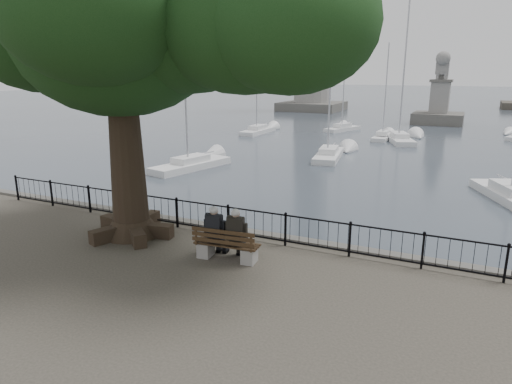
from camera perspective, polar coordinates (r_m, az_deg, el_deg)
The scene contains 15 objects.
harbor at distance 15.22m, azimuth 0.81°, elevation -7.22°, with size 260.00×260.00×1.20m.
railing at distance 14.42m, azimuth 0.00°, elevation -4.00°, with size 22.06×0.06×1.00m.
bench at distance 13.08m, azimuth -3.73°, elevation -7.06°, with size 1.93×0.74×0.99m.
person_left at distance 13.17m, azimuth -4.96°, elevation -5.17°, with size 0.48×0.81×1.58m.
person_right at distance 12.92m, azimuth -2.30°, elevation -5.53°, with size 0.48×0.81×1.58m.
tree at distance 14.34m, azimuth -13.55°, elevation 20.82°, with size 12.67×8.85×10.35m.
lighthouse at distance 75.92m, azimuth 7.31°, elevation 19.27°, with size 9.40×9.40×28.95m.
lion_monument at distance 60.04m, azimuth 21.90°, elevation 9.95°, with size 5.74×5.74×8.53m.
sailboat_a at distance 30.23m, azimuth -8.14°, elevation 3.45°, with size 2.95×6.28×10.49m.
sailboat_b at distance 33.93m, azimuth 9.07°, elevation 4.75°, with size 2.49×5.96×12.36m.
sailboat_c at distance 25.85m, azimuth 29.19°, elevation -0.18°, with size 3.76×5.94×12.27m.
sailboat_e at distance 47.27m, azimuth 0.23°, elevation 7.77°, with size 1.63×5.65×11.93m.
sailboat_f at distance 44.68m, azimuth 15.59°, elevation 6.74°, with size 1.41×4.70×8.81m.
sailboat_h at distance 50.12m, azimuth 10.76°, elevation 7.92°, with size 3.03×5.07×11.18m.
sailboat_i at distance 43.41m, azimuth 17.46°, elevation 6.48°, with size 3.72×6.35×13.57m.
Camera 1 is at (5.82, -9.84, 5.24)m, focal length 32.00 mm.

